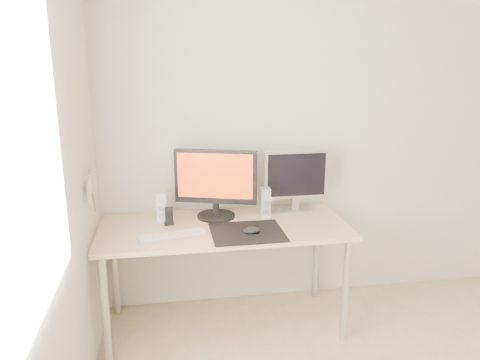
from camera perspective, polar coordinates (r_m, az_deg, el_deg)
wall_back at (r=3.49m, az=12.48°, el=5.66°), size 3.50×0.00×3.50m
wall_left at (r=1.61m, az=-25.35°, el=-6.28°), size 0.00×3.50×3.50m
window_pane at (r=1.54m, az=-25.95°, el=2.44°), size 0.00×1.30×1.30m
mousepad at (r=2.92m, az=0.90°, el=-6.39°), size 0.45×0.40×0.00m
mouse at (r=2.89m, az=1.40°, el=-6.18°), size 0.11×0.07×0.04m
desk at (r=3.07m, az=-1.97°, el=-6.86°), size 1.60×0.70×0.73m
main_monitor at (r=3.11m, az=-3.00°, el=-0.15°), size 0.54×0.33×0.47m
second_monitor at (r=3.27m, az=6.81°, el=0.29°), size 0.45×0.16×0.43m
speaker_left at (r=3.13m, az=-9.59°, el=-3.23°), size 0.06×0.08×0.19m
speaker_right at (r=3.19m, az=3.09°, el=-2.69°), size 0.06×0.08×0.19m
keyboard at (r=2.88m, az=-8.23°, el=-6.70°), size 0.44×0.20×0.02m
phone_dock at (r=3.07m, az=-8.63°, el=-4.74°), size 0.07×0.06×0.12m
pennant at (r=2.82m, az=-17.75°, el=-1.11°), size 0.01×0.23×0.29m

